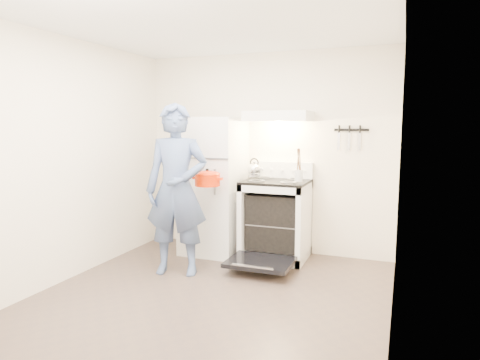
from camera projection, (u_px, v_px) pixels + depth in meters
name	position (u px, v px, depth m)	size (l,w,h in m)	color
floor	(206.00, 301.00, 3.93)	(3.60, 3.60, 0.00)	#4C3C33
back_wall	(266.00, 153.00, 5.44)	(3.20, 0.02, 2.50)	#F7ECCD
refrigerator	(214.00, 186.00, 5.37)	(0.70, 0.70, 1.70)	white
stove_body	(276.00, 221.00, 5.16)	(0.76, 0.65, 0.92)	white
cooktop	(276.00, 182.00, 5.10)	(0.76, 0.65, 0.03)	black
backsplash	(283.00, 170.00, 5.35)	(0.76, 0.07, 0.20)	white
oven_door	(260.00, 262.00, 4.65)	(0.70, 0.54, 0.04)	black
oven_rack	(276.00, 222.00, 5.16)	(0.60, 0.52, 0.01)	slate
range_hood	(279.00, 116.00, 5.07)	(0.76, 0.50, 0.12)	white
knife_strip	(351.00, 130.00, 5.01)	(0.40, 0.02, 0.03)	black
pizza_stone	(275.00, 220.00, 5.21)	(0.36, 0.36, 0.02)	#7F5E47
tea_kettle	(254.00, 169.00, 5.25)	(0.21, 0.17, 0.25)	#BABABF
utensil_jar	(299.00, 176.00, 4.78)	(0.09, 0.09, 0.13)	silver
person	(177.00, 190.00, 4.57)	(0.67, 0.44, 1.84)	#3F5980
dutch_oven	(207.00, 180.00, 4.74)	(0.35, 0.28, 0.23)	red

